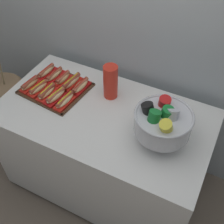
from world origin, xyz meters
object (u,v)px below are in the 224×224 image
Objects in this scene: hot_dog_5 at (46,72)px; punch_bowl at (163,122)px; hot_dog_1 at (39,88)px; hot_dog_7 at (63,79)px; hot_dog_6 at (55,75)px; hot_dog_9 at (80,86)px; hot_dog_4 at (65,101)px; floor_vase at (9,111)px; hot_dog_8 at (71,82)px; hot_dog_2 at (47,92)px; donut at (154,103)px; hot_dog_0 at (30,84)px; serving_tray at (56,89)px; buffet_table at (105,150)px; cup_stack at (111,82)px; hot_dog_3 at (56,96)px.

punch_bowl reaches higher than hot_dog_5.
hot_dog_7 reaches higher than hot_dog_1.
hot_dog_6 is at bearing 167.75° from punch_bowl.
hot_dog_7 is at bearing 174.65° from hot_dog_9.
hot_dog_4 is 0.28m from hot_dog_6.
floor_vase is at bearing -174.39° from hot_dog_7.
hot_dog_2 is at bearing -119.79° from hot_dog_8.
hot_dog_2 is 1.29× the size of donut.
hot_dog_9 is at bearing 23.46° from hot_dog_0.
hot_dog_4 is at bearing -41.60° from hot_dog_6.
serving_tray is 0.17m from hot_dog_5.
hot_dog_0 is 0.93× the size of hot_dog_6.
hot_dog_1 is 0.17m from hot_dog_6.
buffet_table is at bearing -17.35° from hot_dog_6.
hot_dog_2 is 0.18m from hot_dog_8.
hot_dog_5 is at bearing 174.65° from hot_dog_7.
buffet_table is at bearing -77.23° from cup_stack.
hot_dog_5 is at bearing 9.15° from floor_vase.
hot_dog_0 reaches higher than hot_dog_4.
serving_tray is 0.80m from punch_bowl.
hot_dog_7 is (-0.39, 0.14, 0.41)m from buffet_table.
hot_dog_6 is 0.15m from hot_dog_8.
hot_dog_7 is at bearing -5.35° from hot_dog_6.
punch_bowl is (0.64, 0.00, 0.12)m from hot_dog_4.
hot_dog_3 is at bearing -95.35° from hot_dog_8.
buffet_table is 0.63m from hot_dog_1.
punch_bowl reaches higher than hot_dog_4.
donut is (1.25, 0.14, 0.52)m from floor_vase.
punch_bowl is at bearing -0.54° from hot_dog_3.
hot_dog_4 is at bearing -5.35° from hot_dog_1.
donut is at bearing 6.27° from floor_vase.
hot_dog_0 is 0.91× the size of hot_dog_4.
hot_dog_1 is 0.93× the size of hot_dog_3.
serving_tray is (0.60, -0.02, 0.51)m from floor_vase.
hot_dog_1 is at bearing -70.90° from hot_dog_5.
floor_vase is at bearing -174.66° from cup_stack.
hot_dog_8 is 1.08× the size of hot_dog_9.
hot_dog_8 is at bearing 174.65° from hot_dog_9.
punch_bowl is 1.36× the size of cup_stack.
hot_dog_7 is 0.81m from punch_bowl.
hot_dog_6 is (0.07, -0.01, -0.00)m from hot_dog_5.
floor_vase is 0.70m from hot_dog_0.
buffet_table is at bearing 174.24° from punch_bowl.
hot_dog_6 and hot_dog_9 have the same top height.
hot_dog_7 reaches higher than serving_tray.
hot_dog_3 is 1.01× the size of hot_dog_4.
hot_dog_3 is (0.15, -0.01, 0.00)m from hot_dog_1.
serving_tray is at bearing -137.62° from hot_dog_8.
cup_stack is at bearing 1.85° from hot_dog_5.
hot_dog_9 is (0.02, 0.16, 0.00)m from hot_dog_4.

